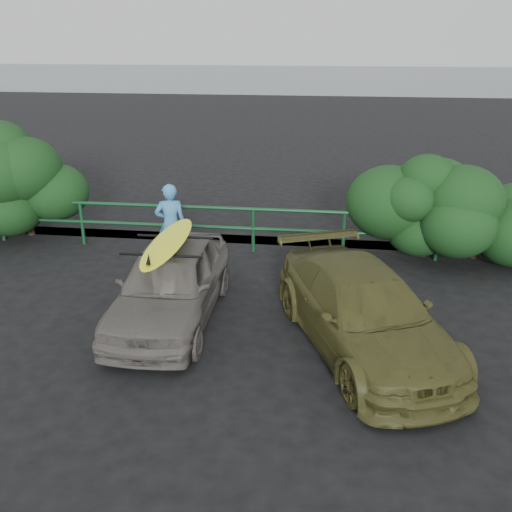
% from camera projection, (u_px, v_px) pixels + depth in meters
% --- Properties ---
extents(ground, '(80.00, 80.00, 0.00)m').
position_uv_depth(ground, '(141.00, 369.00, 8.39)').
color(ground, black).
extents(ocean, '(200.00, 200.00, 0.00)m').
position_uv_depth(ocean, '(310.00, 78.00, 63.80)').
color(ocean, slate).
rests_on(ocean, ground).
extents(guardrail, '(14.00, 0.08, 1.04)m').
position_uv_depth(guardrail, '(209.00, 228.00, 12.82)').
color(guardrail, '#124223').
rests_on(guardrail, ground).
extents(shrub_left, '(3.20, 2.40, 2.56)m').
position_uv_depth(shrub_left, '(13.00, 184.00, 13.49)').
color(shrub_left, '#153B16').
rests_on(shrub_left, ground).
extents(shrub_right, '(3.20, 2.40, 2.12)m').
position_uv_depth(shrub_right, '(437.00, 207.00, 12.49)').
color(shrub_right, '#153B16').
rests_on(shrub_right, ground).
extents(sedan, '(1.58, 3.89, 1.32)m').
position_uv_depth(sedan, '(170.00, 283.00, 9.64)').
color(sedan, '#5E5954').
rests_on(sedan, ground).
extents(olive_vehicle, '(3.27, 4.67, 1.26)m').
position_uv_depth(olive_vehicle, '(364.00, 311.00, 8.74)').
color(olive_vehicle, '#484720').
rests_on(olive_vehicle, ground).
extents(man, '(0.73, 0.57, 1.76)m').
position_uv_depth(man, '(171.00, 225.00, 11.88)').
color(man, '#3F87BF').
rests_on(man, ground).
extents(roof_rack, '(1.34, 0.94, 0.04)m').
position_uv_depth(roof_rack, '(168.00, 246.00, 9.39)').
color(roof_rack, black).
rests_on(roof_rack, sedan).
extents(surfboard, '(0.54, 2.56, 0.08)m').
position_uv_depth(surfboard, '(168.00, 242.00, 9.37)').
color(surfboard, '#F4FF1A').
rests_on(surfboard, roof_rack).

